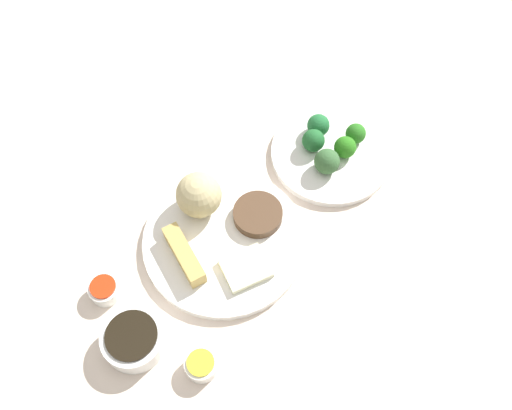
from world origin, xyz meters
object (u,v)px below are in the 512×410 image
Objects in this scene: broccoli_plate at (331,154)px; soy_sauce_bowl at (134,339)px; sauce_ramekin_sweet_and_sour at (105,290)px; sauce_ramekin_hot_mustard at (201,365)px; main_plate at (223,239)px.

soy_sauce_bowl is (0.50, -0.02, 0.01)m from broccoli_plate.
sauce_ramekin_hot_mustard is (-0.01, 0.21, 0.00)m from sauce_ramekin_sweet_and_sour.
broccoli_plate is at bearing -169.70° from sauce_ramekin_hot_mustard.
main_plate is 0.23m from soy_sauce_bowl.
broccoli_plate is 0.50m from soy_sauce_bowl.
soy_sauce_bowl reaches higher than broccoli_plate.
sauce_ramekin_hot_mustard is at bearing 110.21° from soy_sauce_bowl.
sauce_ramekin_sweet_and_sour is 0.21m from sauce_ramekin_hot_mustard.
soy_sauce_bowl is 0.10m from sauce_ramekin_sweet_and_sour.
broccoli_plate is 0.47m from sauce_ramekin_hot_mustard.
sauce_ramekin_hot_mustard is (0.46, 0.08, 0.01)m from broccoli_plate.
sauce_ramekin_sweet_and_sour reaches higher than main_plate.
broccoli_plate is at bearing 177.17° from soy_sauce_bowl.
main_plate is 0.22m from sauce_ramekin_hot_mustard.
main_plate is at bearing 156.51° from sauce_ramekin_sweet_and_sour.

